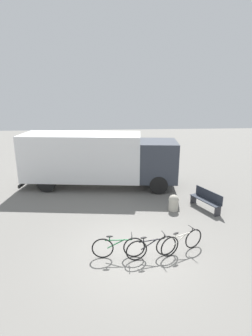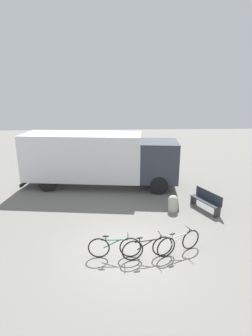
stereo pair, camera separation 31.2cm
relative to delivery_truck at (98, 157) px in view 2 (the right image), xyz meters
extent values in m
plane|color=slate|center=(1.38, -6.63, -1.68)|extent=(60.00, 60.00, 0.00)
cube|color=white|center=(-0.85, 0.11, 0.06)|extent=(6.70, 3.17, 2.52)
cube|color=#333842|center=(3.35, -0.41, -0.12)|extent=(2.26, 2.53, 2.15)
cube|color=black|center=(-4.11, 0.51, -1.41)|extent=(0.38, 2.27, 0.16)
cylinder|color=black|center=(3.47, 0.62, -1.20)|extent=(0.99, 0.40, 0.97)
cylinder|color=black|center=(3.22, -1.44, -1.20)|extent=(0.99, 0.40, 0.97)
cylinder|color=black|center=(-2.49, 1.35, -1.20)|extent=(0.99, 0.40, 0.97)
cylinder|color=black|center=(-2.74, -0.71, -1.20)|extent=(0.99, 0.40, 0.97)
cube|color=#282D38|center=(4.98, -3.50, -1.24)|extent=(1.01, 1.69, 0.04)
cube|color=#282D38|center=(5.15, -3.43, -1.03)|extent=(0.67, 1.55, 0.46)
cube|color=#2D2D33|center=(5.28, -4.22, -1.47)|extent=(0.33, 0.18, 0.43)
cube|color=#2D2D33|center=(4.68, -2.78, -1.47)|extent=(0.33, 0.18, 0.43)
torus|color=black|center=(0.33, -6.86, -1.32)|extent=(0.71, 0.06, 0.71)
torus|color=black|center=(1.35, -6.89, -1.32)|extent=(0.71, 0.06, 0.71)
cylinder|color=#26723F|center=(0.84, -6.88, -1.04)|extent=(0.87, 0.06, 0.04)
cylinder|color=#26723F|center=(0.77, -6.87, -1.17)|extent=(0.58, 0.05, 0.33)
cylinder|color=#26723F|center=(0.56, -6.87, -0.98)|extent=(0.03, 0.03, 0.12)
ellipsoid|color=black|center=(0.56, -6.87, -0.90)|extent=(0.22, 0.10, 0.05)
cylinder|color=black|center=(1.28, -6.89, -0.97)|extent=(0.03, 0.03, 0.15)
cylinder|color=black|center=(1.28, -6.89, -0.89)|extent=(0.03, 0.44, 0.02)
torus|color=black|center=(1.41, -7.07, -1.32)|extent=(0.71, 0.18, 0.71)
torus|color=black|center=(2.41, -6.87, -1.32)|extent=(0.71, 0.18, 0.71)
cylinder|color=black|center=(1.91, -6.97, -1.04)|extent=(0.85, 0.21, 0.04)
cylinder|color=black|center=(1.83, -6.98, -1.17)|extent=(0.57, 0.15, 0.33)
cylinder|color=black|center=(1.63, -7.02, -0.98)|extent=(0.03, 0.03, 0.12)
ellipsoid|color=black|center=(1.63, -7.02, -0.90)|extent=(0.23, 0.13, 0.05)
cylinder|color=black|center=(2.33, -6.88, -0.97)|extent=(0.03, 0.03, 0.15)
cylinder|color=black|center=(2.33, -6.88, -0.89)|extent=(0.11, 0.44, 0.02)
torus|color=black|center=(2.51, -6.94, -1.32)|extent=(0.67, 0.33, 0.71)
torus|color=black|center=(3.44, -6.52, -1.32)|extent=(0.67, 0.33, 0.71)
cylinder|color=silver|center=(2.97, -6.73, -1.04)|extent=(0.80, 0.39, 0.04)
cylinder|color=silver|center=(2.90, -6.76, -1.17)|extent=(0.54, 0.27, 0.33)
cylinder|color=silver|center=(2.72, -6.84, -0.98)|extent=(0.03, 0.03, 0.12)
ellipsoid|color=black|center=(2.72, -6.84, -0.90)|extent=(0.24, 0.17, 0.05)
cylinder|color=black|center=(3.37, -6.55, -0.97)|extent=(0.03, 0.03, 0.15)
cylinder|color=black|center=(3.37, -6.55, -0.89)|extent=(0.20, 0.41, 0.02)
cylinder|color=#B2AD9E|center=(3.51, -3.50, -1.42)|extent=(0.44, 0.44, 0.52)
sphere|color=#B2AD9E|center=(3.51, -3.50, -1.17)|extent=(0.46, 0.46, 0.46)
camera|label=1|loc=(0.53, -14.27, 3.51)|focal=28.00mm
camera|label=2|loc=(0.84, -14.29, 3.51)|focal=28.00mm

